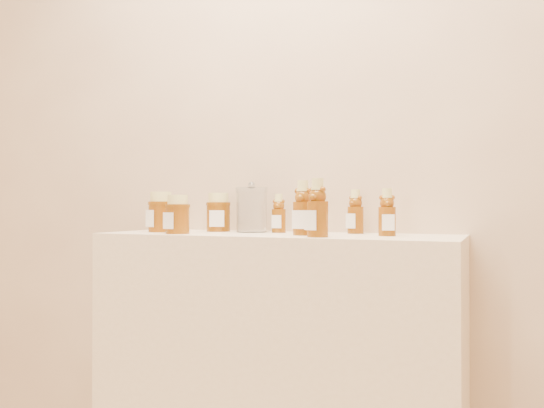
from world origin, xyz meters
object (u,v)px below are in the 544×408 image
at_px(display_table, 275,369).
at_px(glass_canister, 252,208).
at_px(bear_bottle_back_left, 279,211).
at_px(honey_jar_left, 161,212).
at_px(bear_bottle_front_left, 303,204).

xyz_separation_m(display_table, glass_canister, (-0.13, 0.08, 0.54)).
bearing_deg(display_table, bear_bottle_back_left, 105.43).
height_order(bear_bottle_back_left, honey_jar_left, bear_bottle_back_left).
height_order(bear_bottle_back_left, bear_bottle_front_left, bear_bottle_front_left).
relative_size(display_table, bear_bottle_front_left, 6.08).
bearing_deg(honey_jar_left, bear_bottle_back_left, 40.12).
height_order(honey_jar_left, glass_canister, glass_canister).
xyz_separation_m(display_table, bear_bottle_front_left, (0.11, -0.04, 0.55)).
bearing_deg(bear_bottle_back_left, glass_canister, -180.00).
xyz_separation_m(bear_bottle_front_left, glass_canister, (-0.24, 0.12, -0.01)).
height_order(bear_bottle_back_left, glass_canister, glass_canister).
xyz_separation_m(bear_bottle_back_left, honey_jar_left, (-0.42, -0.12, -0.00)).
distance_m(display_table, glass_canister, 0.56).
xyz_separation_m(display_table, bear_bottle_back_left, (-0.03, 0.09, 0.53)).
distance_m(bear_bottle_front_left, glass_canister, 0.27).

